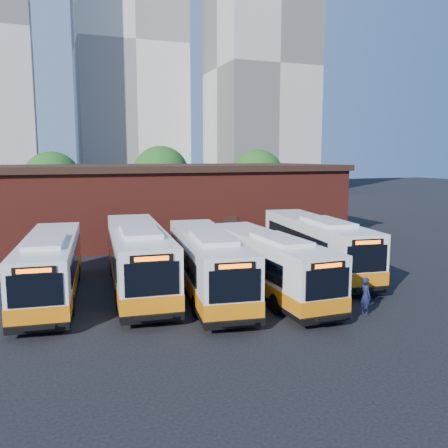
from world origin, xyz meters
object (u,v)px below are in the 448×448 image
object	(u,v)px
bus_midwest	(207,265)
bus_mideast	(268,266)
bus_farwest	(51,269)
bus_west	(138,260)
bus_east	(316,247)
transit_worker	(366,296)

from	to	relation	value
bus_midwest	bus_mideast	distance (m)	3.18
bus_farwest	bus_west	size ratio (longest dim) A/B	0.92
bus_mideast	bus_west	bearing A→B (deg)	153.84
bus_farwest	bus_midwest	distance (m)	7.94
bus_farwest	bus_east	xyz separation A→B (m)	(15.55, 0.23, 0.08)
bus_farwest	transit_worker	bearing A→B (deg)	-24.55
bus_west	bus_midwest	size ratio (longest dim) A/B	1.06
bus_farwest	bus_west	distance (m)	4.43
bus_midwest	bus_mideast	bearing A→B (deg)	-9.65
bus_farwest	bus_mideast	bearing A→B (deg)	-10.28
bus_east	bus_mideast	bearing A→B (deg)	-138.96
bus_west	bus_east	distance (m)	11.13
bus_west	transit_worker	size ratio (longest dim) A/B	7.54
bus_farwest	bus_west	world-z (taller)	bus_west
bus_farwest	bus_mideast	distance (m)	11.12
transit_worker	bus_midwest	bearing A→B (deg)	46.64
bus_mideast	transit_worker	bearing A→B (deg)	-60.98
bus_farwest	bus_mideast	xyz separation A→B (m)	(10.68, -3.07, -0.03)
bus_midwest	transit_worker	bearing A→B (deg)	-37.45
bus_farwest	bus_west	bearing A→B (deg)	5.73
bus_midwest	bus_mideast	size ratio (longest dim) A/B	1.06
transit_worker	bus_west	bearing A→B (deg)	50.36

